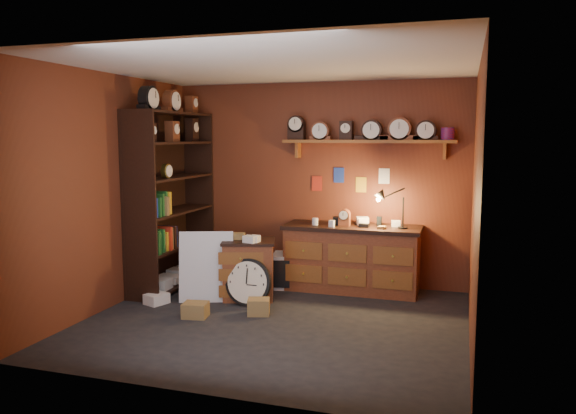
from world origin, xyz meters
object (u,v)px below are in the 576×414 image
Objects in this scene: workbench at (352,254)px; low_cabinet at (249,266)px; shelving_unit at (169,192)px; big_round_clock at (248,282)px.

workbench is 2.14× the size of low_cabinet.
shelving_unit reaches higher than low_cabinet.
shelving_unit is at bearing 158.90° from big_round_clock.
big_round_clock is (0.10, -0.28, -0.12)m from low_cabinet.
shelving_unit is 1.48× the size of workbench.
big_round_clock is at bearing -87.89° from low_cabinet.
shelving_unit is at bearing -168.08° from workbench.
big_round_clock is at bearing -21.10° from shelving_unit.
shelving_unit is 4.61× the size of big_round_clock.
workbench is 1.46m from big_round_clock.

